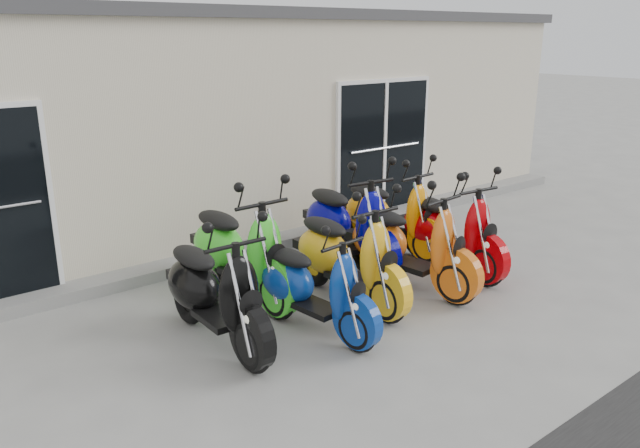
# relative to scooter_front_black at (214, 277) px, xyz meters

# --- Properties ---
(ground) EXTENTS (80.00, 80.00, 0.00)m
(ground) POSITION_rel_scooter_front_black_xyz_m (1.87, 0.07, -0.73)
(ground) COLOR gray
(ground) RESTS_ON ground
(building) EXTENTS (14.00, 6.00, 3.20)m
(building) POSITION_rel_scooter_front_black_xyz_m (1.87, 5.27, 0.87)
(building) COLOR beige
(building) RESTS_ON ground
(roof_cap) EXTENTS (14.20, 6.20, 0.16)m
(roof_cap) POSITION_rel_scooter_front_black_xyz_m (1.87, 5.27, 2.55)
(roof_cap) COLOR #3F3F42
(roof_cap) RESTS_ON building
(front_step) EXTENTS (14.00, 0.40, 0.15)m
(front_step) POSITION_rel_scooter_front_black_xyz_m (1.87, 2.09, -0.66)
(front_step) COLOR gray
(front_step) RESTS_ON ground
(door_left) EXTENTS (1.07, 0.08, 2.22)m
(door_left) POSITION_rel_scooter_front_black_xyz_m (-1.33, 2.24, 0.53)
(door_left) COLOR black
(door_left) RESTS_ON front_step
(door_right) EXTENTS (2.02, 0.08, 2.22)m
(door_right) POSITION_rel_scooter_front_black_xyz_m (4.47, 2.24, 0.53)
(door_right) COLOR black
(door_right) RESTS_ON front_step
(scooter_front_black) EXTENTS (0.75, 1.99, 1.46)m
(scooter_front_black) POSITION_rel_scooter_front_black_xyz_m (0.00, 0.00, 0.00)
(scooter_front_black) COLOR black
(scooter_front_black) RESTS_ON ground
(scooter_front_blue) EXTENTS (0.83, 1.84, 1.32)m
(scooter_front_blue) POSITION_rel_scooter_front_black_xyz_m (0.94, -0.38, -0.07)
(scooter_front_blue) COLOR navy
(scooter_front_blue) RESTS_ON ground
(scooter_front_orange_a) EXTENTS (0.77, 2.01, 1.47)m
(scooter_front_orange_a) POSITION_rel_scooter_front_black_xyz_m (1.70, -0.04, 0.01)
(scooter_front_orange_a) COLOR yellow
(scooter_front_orange_a) RESTS_ON ground
(scooter_front_orange_b) EXTENTS (0.96, 2.09, 1.49)m
(scooter_front_orange_b) POSITION_rel_scooter_front_black_xyz_m (2.55, -0.20, 0.02)
(scooter_front_orange_b) COLOR #D46014
(scooter_front_orange_b) RESTS_ON ground
(scooter_front_red) EXTENTS (0.91, 2.03, 1.45)m
(scooter_front_red) POSITION_rel_scooter_front_black_xyz_m (3.43, -0.09, -0.01)
(scooter_front_red) COLOR #AE0107
(scooter_front_red) RESTS_ON ground
(scooter_back_green) EXTENTS (0.81, 2.12, 1.55)m
(scooter_back_green) POSITION_rel_scooter_front_black_xyz_m (0.80, 0.82, 0.05)
(scooter_back_green) COLOR #3EE32B
(scooter_back_green) RESTS_ON ground
(scooter_back_blue) EXTENTS (1.01, 2.19, 1.56)m
(scooter_back_blue) POSITION_rel_scooter_front_black_xyz_m (2.46, 0.82, 0.05)
(scooter_back_blue) COLOR #040381
(scooter_back_blue) RESTS_ON ground
(scooter_back_yellow) EXTENTS (0.83, 2.01, 1.45)m
(scooter_back_yellow) POSITION_rel_scooter_front_black_xyz_m (3.33, 0.89, -0.00)
(scooter_back_yellow) COLOR #FF9906
(scooter_back_yellow) RESTS_ON ground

